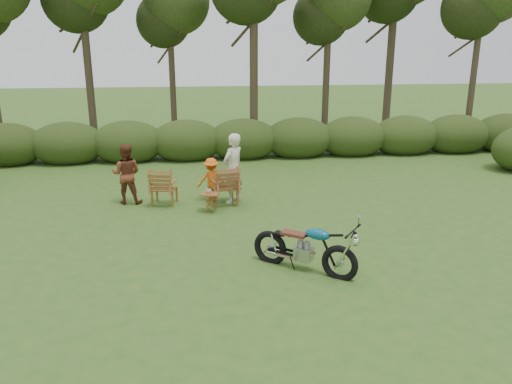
{
  "coord_description": "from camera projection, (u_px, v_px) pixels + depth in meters",
  "views": [
    {
      "loc": [
        -1.78,
        -8.37,
        3.91
      ],
      "look_at": [
        -0.49,
        1.64,
        0.9
      ],
      "focal_mm": 35.0,
      "sensor_mm": 36.0,
      "label": 1
    }
  ],
  "objects": [
    {
      "name": "lawn_chair_left",
      "position": [
        165.0,
        204.0,
        12.67
      ],
      "size": [
        0.78,
        0.78,
        0.96
      ],
      "primitive_type": null,
      "rotation": [
        0.0,
        0.0,
        2.92
      ],
      "color": "brown",
      "rests_on": "ground"
    },
    {
      "name": "lawn_chair_right",
      "position": [
        225.0,
        204.0,
        12.67
      ],
      "size": [
        0.82,
        0.82,
        1.0
      ],
      "primitive_type": null,
      "rotation": [
        0.0,
        0.0,
        3.35
      ],
      "color": "brown",
      "rests_on": "ground"
    },
    {
      "name": "tree_line",
      "position": [
        255.0,
        46.0,
        17.52
      ],
      "size": [
        22.52,
        11.62,
        8.14
      ],
      "color": "#392C1F",
      "rests_on": "ground"
    },
    {
      "name": "ground",
      "position": [
        293.0,
        262.0,
        9.3
      ],
      "size": [
        80.0,
        80.0,
        0.0
      ],
      "primitive_type": "plane",
      "color": "#2B511B",
      "rests_on": "ground"
    },
    {
      "name": "child",
      "position": [
        212.0,
        200.0,
        12.95
      ],
      "size": [
        0.77,
        0.5,
        1.12
      ],
      "primitive_type": "imported",
      "rotation": [
        0.0,
        0.0,
        3.26
      ],
      "color": "orange",
      "rests_on": "ground"
    },
    {
      "name": "adult_a",
      "position": [
        234.0,
        202.0,
        12.8
      ],
      "size": [
        0.76,
        0.76,
        1.78
      ],
      "primitive_type": "imported",
      "rotation": [
        0.0,
        0.0,
        3.93
      ],
      "color": "beige",
      "rests_on": "ground"
    },
    {
      "name": "cup",
      "position": [
        209.0,
        191.0,
        11.97
      ],
      "size": [
        0.13,
        0.13,
        0.09
      ],
      "primitive_type": "imported",
      "rotation": [
        0.0,
        0.0,
        0.06
      ],
      "color": "beige",
      "rests_on": "side_table"
    },
    {
      "name": "adult_b",
      "position": [
        129.0,
        203.0,
        12.76
      ],
      "size": [
        0.82,
        0.68,
        1.53
      ],
      "primitive_type": "imported",
      "rotation": [
        0.0,
        0.0,
        3.0
      ],
      "color": "brown",
      "rests_on": "ground"
    },
    {
      "name": "motorcycle",
      "position": [
        303.0,
        269.0,
        9.0
      ],
      "size": [
        1.96,
        1.74,
        1.09
      ],
      "primitive_type": null,
      "rotation": [
        0.0,
        0.0,
        -0.65
      ],
      "color": "#0D84B3",
      "rests_on": "ground"
    },
    {
      "name": "side_table",
      "position": [
        210.0,
        203.0,
        12.01
      ],
      "size": [
        0.52,
        0.46,
        0.46
      ],
      "primitive_type": null,
      "rotation": [
        0.0,
        0.0,
        -0.19
      ],
      "color": "brown",
      "rests_on": "ground"
    }
  ]
}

